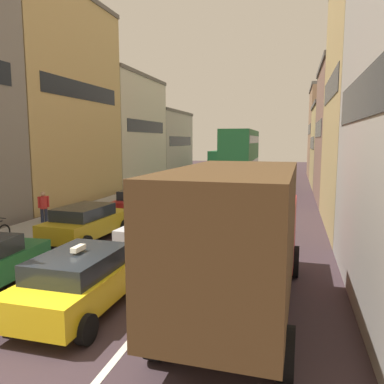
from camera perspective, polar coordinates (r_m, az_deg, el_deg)
The scene contains 18 objects.
ground_plane at distance 8.88m, azimuth -21.98°, elevation -20.74°, with size 140.00×140.00×0.00m, color #3B2C31.
sidewalk_left at distance 28.90m, azimuth -8.76°, elevation -0.48°, with size 2.60×64.00×0.14m, color #959595.
lane_stripe_left at distance 27.29m, azimuth 0.91°, elevation -1.01°, with size 0.16×60.00×0.01m, color silver.
lane_stripe_right at distance 26.68m, azimuth 8.01°, elevation -1.29°, with size 0.16×60.00×0.01m, color silver.
building_row_left at distance 30.69m, azimuth -18.69°, elevation 10.60°, with size 7.20×43.90×13.60m.
building_row_right at distance 27.87m, azimuth 25.72°, elevation 8.74°, with size 7.20×43.90×12.26m.
removalist_box_truck at distance 9.09m, azimuth 7.19°, elevation -6.20°, with size 2.84×7.75×3.58m.
taxi_centre_lane_front at distance 9.93m, azimuth -15.99°, elevation -12.33°, with size 2.10×4.32×1.66m.
sedan_centre_lane_second at distance 15.08m, azimuth -4.82°, elevation -5.15°, with size 2.30×4.41×1.49m.
wagon_left_lane_second at distance 16.43m, azimuth -15.51°, elevation -4.34°, with size 2.27×4.40×1.49m.
hatchback_centre_lane_third at distance 20.26m, azimuth 0.61°, elevation -1.80°, with size 2.15×4.34×1.49m.
sedan_left_lane_third at distance 21.29m, azimuth -7.73°, elevation -1.41°, with size 2.10×4.32×1.49m.
coupe_centre_lane_fourth at distance 25.63m, azimuth 3.86°, elevation 0.19°, with size 2.21×4.37×1.49m.
sedan_left_lane_fourth at distance 26.68m, azimuth -2.87°, elevation 0.50°, with size 2.22×4.38×1.49m.
sedan_right_lane_behind_truck at distance 16.36m, azimuth 9.64°, elevation -4.22°, with size 2.26×4.40×1.49m.
bus_mid_queue_primary at distance 35.55m, azimuth 7.27°, elevation 5.54°, with size 2.95×10.55×5.06m.
bus_far_queue_secondary at distance 48.86m, azimuth 5.33°, elevation 4.89°, with size 3.11×10.59×2.90m.
pedestrian_mid_sidewalk at distance 20.15m, azimuth -21.28°, elevation -1.96°, with size 0.40×0.42×1.66m.
Camera 1 is at (4.87, -6.16, 4.15)m, focal length 35.70 mm.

